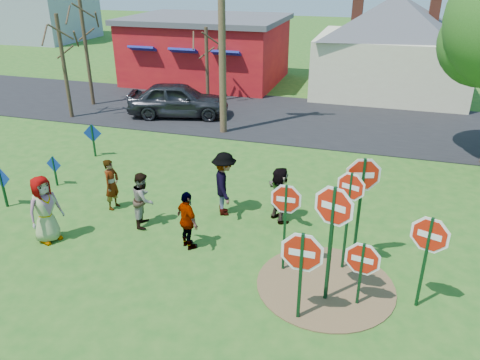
# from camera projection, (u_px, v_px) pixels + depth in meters

# --- Properties ---
(ground) EXTENTS (120.00, 120.00, 0.00)m
(ground) POSITION_uv_depth(u_px,v_px,m) (167.00, 234.00, 12.95)
(ground) COLOR #225819
(ground) RESTS_ON ground
(road) EXTENTS (120.00, 7.50, 0.04)m
(road) POSITION_uv_depth(u_px,v_px,m) (267.00, 116.00, 22.92)
(road) COLOR black
(road) RESTS_ON ground
(dirt_patch) EXTENTS (3.20, 3.20, 0.03)m
(dirt_patch) POSITION_uv_depth(u_px,v_px,m) (325.00, 285.00, 10.89)
(dirt_patch) COLOR brown
(dirt_patch) RESTS_ON ground
(red_building) EXTENTS (9.40, 7.69, 3.90)m
(red_building) POSITION_uv_depth(u_px,v_px,m) (207.00, 49.00, 29.19)
(red_building) COLOR maroon
(red_building) RESTS_ON ground
(cream_house) EXTENTS (9.40, 9.40, 6.50)m
(cream_house) POSITION_uv_depth(u_px,v_px,m) (393.00, 41.00, 25.89)
(cream_house) COLOR beige
(cream_house) RESTS_ON ground
(stop_sign_a) EXTENTS (1.19, 0.08, 2.23)m
(stop_sign_a) POSITION_uv_depth(u_px,v_px,m) (302.00, 259.00, 9.29)
(stop_sign_a) COLOR #0F381A
(stop_sign_a) RESTS_ON ground
(stop_sign_b) EXTENTS (0.88, 0.33, 2.69)m
(stop_sign_b) POSITION_uv_depth(u_px,v_px,m) (350.00, 197.00, 10.70)
(stop_sign_b) COLOR #0F381A
(stop_sign_b) RESTS_ON ground
(stop_sign_c) EXTENTS (1.13, 0.41, 2.94)m
(stop_sign_c) POSITION_uv_depth(u_px,v_px,m) (333.00, 219.00, 9.60)
(stop_sign_c) COLOR #0F381A
(stop_sign_c) RESTS_ON ground
(stop_sign_d) EXTENTS (1.09, 0.36, 2.94)m
(stop_sign_d) POSITION_uv_depth(u_px,v_px,m) (362.00, 185.00, 10.91)
(stop_sign_d) COLOR #0F381A
(stop_sign_d) RESTS_ON ground
(stop_sign_e) EXTENTS (1.03, 0.17, 1.69)m
(stop_sign_e) POSITION_uv_depth(u_px,v_px,m) (362.00, 263.00, 9.86)
(stop_sign_e) COLOR #0F381A
(stop_sign_e) RESTS_ON ground
(stop_sign_f) EXTENTS (1.03, 0.38, 2.34)m
(stop_sign_f) POSITION_uv_depth(u_px,v_px,m) (429.00, 241.00, 9.58)
(stop_sign_f) COLOR #0F381A
(stop_sign_f) RESTS_ON ground
(stop_sign_g) EXTENTS (0.98, 0.07, 2.42)m
(stop_sign_g) POSITION_uv_depth(u_px,v_px,m) (286.00, 208.00, 10.76)
(stop_sign_g) COLOR #0F381A
(stop_sign_g) RESTS_ON ground
(blue_diamond_b) EXTENTS (0.69, 0.08, 1.33)m
(blue_diamond_b) POSITION_uv_depth(u_px,v_px,m) (2.00, 182.00, 14.09)
(blue_diamond_b) COLOR #0F381A
(blue_diamond_b) RESTS_ON ground
(blue_diamond_c) EXTENTS (0.58, 0.06, 1.06)m
(blue_diamond_c) POSITION_uv_depth(u_px,v_px,m) (54.00, 168.00, 15.53)
(blue_diamond_c) COLOR #0F381A
(blue_diamond_c) RESTS_ON ground
(blue_diamond_d) EXTENTS (0.71, 0.14, 1.30)m
(blue_diamond_d) POSITION_uv_depth(u_px,v_px,m) (93.00, 137.00, 17.85)
(blue_diamond_d) COLOR #0F381A
(blue_diamond_d) RESTS_ON ground
(person_a) EXTENTS (0.88, 1.07, 1.88)m
(person_a) POSITION_uv_depth(u_px,v_px,m) (45.00, 209.00, 12.30)
(person_a) COLOR #465993
(person_a) RESTS_ON ground
(person_b) EXTENTS (0.42, 0.60, 1.58)m
(person_b) POSITION_uv_depth(u_px,v_px,m) (112.00, 184.00, 14.04)
(person_b) COLOR #1D6E62
(person_b) RESTS_ON ground
(person_c) EXTENTS (0.79, 0.91, 1.60)m
(person_c) POSITION_uv_depth(u_px,v_px,m) (143.00, 199.00, 13.12)
(person_c) COLOR #955F42
(person_c) RESTS_ON ground
(person_d) EXTENTS (1.16, 1.43, 1.93)m
(person_d) POSITION_uv_depth(u_px,v_px,m) (224.00, 184.00, 13.65)
(person_d) COLOR #323337
(person_d) RESTS_ON ground
(person_e) EXTENTS (0.99, 0.90, 1.62)m
(person_e) POSITION_uv_depth(u_px,v_px,m) (188.00, 221.00, 12.02)
(person_e) COLOR #3E254F
(person_e) RESTS_ON ground
(person_f) EXTENTS (1.42, 1.45, 1.66)m
(person_f) POSITION_uv_depth(u_px,v_px,m) (280.00, 195.00, 13.33)
(person_f) COLOR #245738
(person_f) RESTS_ON ground
(suv) EXTENTS (5.12, 3.01, 1.63)m
(suv) POSITION_uv_depth(u_px,v_px,m) (178.00, 100.00, 22.52)
(suv) COLOR #2B2B2F
(suv) RESTS_ON road
(utility_pole) EXTENTS (2.33, 0.71, 9.70)m
(utility_pole) POSITION_uv_depth(u_px,v_px,m) (222.00, 11.00, 18.61)
(utility_pole) COLOR #4C3823
(utility_pole) RESTS_ON ground
(bare_tree_west) EXTENTS (1.80, 1.80, 4.80)m
(bare_tree_west) POSITION_uv_depth(u_px,v_px,m) (62.00, 52.00, 21.45)
(bare_tree_west) COLOR #382819
(bare_tree_west) RESTS_ON ground
(bare_tree_east) EXTENTS (1.80, 1.80, 3.92)m
(bare_tree_east) POSITION_uv_depth(u_px,v_px,m) (207.00, 55.00, 24.05)
(bare_tree_east) COLOR #382819
(bare_tree_east) RESTS_ON ground
(bare_tree_mid) EXTENTS (1.80, 1.80, 5.73)m
(bare_tree_mid) POSITION_uv_depth(u_px,v_px,m) (84.00, 32.00, 23.23)
(bare_tree_mid) COLOR #382819
(bare_tree_mid) RESTS_ON ground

